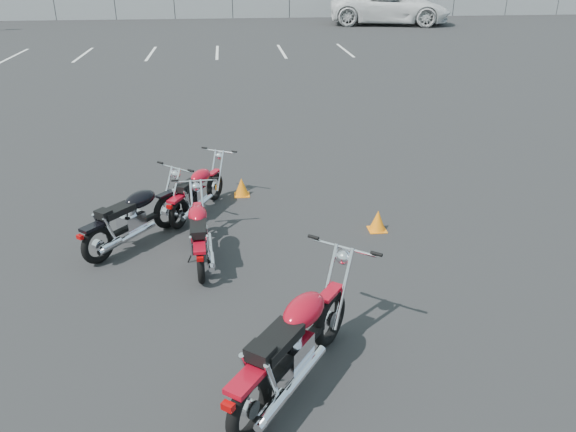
{
  "coord_description": "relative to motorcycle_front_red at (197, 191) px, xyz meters",
  "views": [
    {
      "loc": [
        -0.6,
        -6.8,
        4.14
      ],
      "look_at": [
        0.2,
        0.6,
        0.65
      ],
      "focal_mm": 35.0,
      "sensor_mm": 36.0,
      "label": 1
    }
  ],
  "objects": [
    {
      "name": "chainlink_fence",
      "position": [
        1.2,
        32.73,
        0.49
      ],
      "size": [
        80.06,
        0.06,
        1.8
      ],
      "color": "gray",
      "rests_on": "ground"
    },
    {
      "name": "training_cone_extra",
      "position": [
        0.78,
        0.73,
        -0.25
      ],
      "size": [
        0.28,
        0.28,
        0.34
      ],
      "color": "orange",
      "rests_on": "ground"
    },
    {
      "name": "motorcycle_second_black",
      "position": [
        -0.93,
        -1.07,
        0.05
      ],
      "size": [
        1.62,
        1.82,
        1.01
      ],
      "color": "black",
      "rests_on": "ground"
    },
    {
      "name": "parking_line_stripes",
      "position": [
        -1.3,
        17.73,
        -0.41
      ],
      "size": [
        15.12,
        4.0,
        0.01
      ],
      "color": "silver",
      "rests_on": "ground"
    },
    {
      "name": "ground",
      "position": [
        1.2,
        -2.27,
        -0.41
      ],
      "size": [
        120.0,
        120.0,
        0.0
      ],
      "primitive_type": "plane",
      "color": "black",
      "rests_on": "ground"
    },
    {
      "name": "motorcycle_front_red",
      "position": [
        0.0,
        0.0,
        0.0
      ],
      "size": [
        1.18,
        1.78,
        0.91
      ],
      "color": "black",
      "rests_on": "ground"
    },
    {
      "name": "training_cone_near",
      "position": [
        2.95,
        -0.99,
        -0.24
      ],
      "size": [
        0.29,
        0.29,
        0.35
      ],
      "color": "orange",
      "rests_on": "ground"
    },
    {
      "name": "motorcycle_third_red",
      "position": [
        0.1,
        -1.65,
        0.01
      ],
      "size": [
        0.74,
        1.92,
        0.94
      ],
      "color": "black",
      "rests_on": "ground"
    },
    {
      "name": "motorcycle_rear_red",
      "position": [
        1.16,
        -4.49,
        0.12
      ],
      "size": [
        1.8,
        2.16,
        1.17
      ],
      "color": "black",
      "rests_on": "ground"
    }
  ]
}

